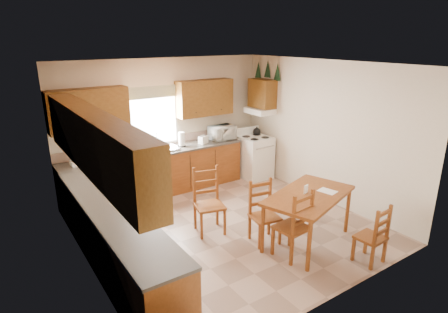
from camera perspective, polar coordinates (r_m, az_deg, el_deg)
floor at (r=6.50m, az=0.40°, el=-10.61°), size 4.50×4.50×0.00m
ceiling at (r=5.73m, az=0.45°, el=13.88°), size 4.50×4.50×0.00m
wall_left at (r=5.11m, az=-20.87°, el=-3.34°), size 4.50×4.50×0.00m
wall_right at (r=7.44m, az=14.89°, el=3.66°), size 4.50×4.50×0.00m
wall_back at (r=7.87m, az=-8.94°, el=4.80°), size 4.50×4.50×0.00m
wall_front at (r=4.42m, az=17.28°, el=-6.25°), size 4.50×4.50×0.00m
lower_cab_back at (r=7.72m, az=-10.16°, el=-2.58°), size 3.75×0.60×0.88m
lower_cab_left at (r=5.43m, az=-16.28°, el=-12.24°), size 0.60×3.60×0.88m
counter_back at (r=7.57m, az=-10.35°, el=0.68°), size 3.75×0.63×0.04m
counter_left at (r=5.22m, az=-16.71°, el=-7.85°), size 0.63×3.60×0.04m
backsplash at (r=7.80m, az=-11.27°, el=1.97°), size 3.75×0.01×0.18m
upper_cab_back_left at (r=7.11m, az=-19.94°, el=6.72°), size 1.41×0.33×0.75m
upper_cab_back_right at (r=8.03m, az=-2.97°, el=8.93°), size 1.25×0.33×0.75m
upper_cab_left at (r=4.86m, az=-19.21°, el=2.05°), size 0.33×3.60×0.75m
upper_cab_stove at (r=8.37m, az=5.84°, el=9.54°), size 0.33×0.62×0.62m
range_hood at (r=8.40m, az=5.50°, el=6.95°), size 0.44×0.62×0.12m
window_frame at (r=7.68m, az=-10.94°, el=5.91°), size 1.13×0.02×1.18m
window_pane at (r=7.67m, az=-10.92°, el=5.90°), size 1.05×0.01×1.10m
window_valance at (r=7.57m, az=-11.07°, el=9.57°), size 1.19×0.01×0.24m
sink_basin at (r=7.59m, az=-9.85°, el=1.06°), size 0.75×0.45×0.04m
pine_decal_a at (r=8.16m, az=8.14°, el=12.64°), size 0.22×0.22×0.36m
pine_decal_b at (r=8.40m, az=6.66°, el=13.11°), size 0.22×0.22×0.36m
pine_decal_c at (r=8.65m, az=5.24°, el=13.02°), size 0.22×0.22×0.36m
stove at (r=8.53m, az=4.76°, el=-0.18°), size 0.64×0.66×0.93m
coffeemaker at (r=7.07m, az=-21.65°, el=0.13°), size 0.23×0.27×0.36m
paper_towel at (r=7.77m, az=-6.48°, el=2.62°), size 0.14×0.14×0.30m
toaster at (r=7.97m, az=-3.18°, el=2.57°), size 0.23×0.19×0.16m
microwave at (r=8.26m, az=-0.29°, el=3.65°), size 0.52×0.39×0.30m
dining_table at (r=6.02m, az=12.58°, el=-9.15°), size 1.71×1.28×0.81m
chair_near_left at (r=5.77m, az=21.49°, el=-10.87°), size 0.39×0.38×0.89m
chair_near_right at (r=5.57m, az=10.31°, el=-9.95°), size 0.48×0.46×1.05m
chair_far_left at (r=6.11m, az=-2.24°, el=-6.91°), size 0.54×0.53×1.08m
chair_far_right at (r=5.88m, az=6.27°, el=-8.57°), size 0.48×0.46×0.98m
table_paper at (r=6.02m, az=15.48°, el=-5.11°), size 0.26×0.31×0.00m
table_card at (r=5.85m, az=12.38°, el=-4.89°), size 0.10×0.05×0.13m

